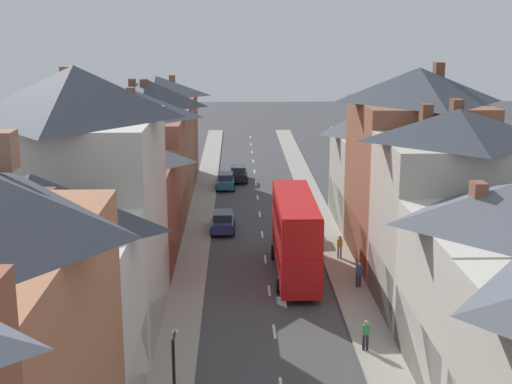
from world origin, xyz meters
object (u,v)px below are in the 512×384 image
object	(u,v)px
double_decker_bus_lead	(295,234)
car_near_blue	(225,181)
car_near_silver	(238,173)
car_mid_black	(223,221)
pedestrian_mid_right	(359,273)
pedestrian_far_left	(340,246)
pedestrian_mid_left	(366,334)
car_parked_right_a	(304,229)

from	to	relation	value
double_decker_bus_lead	car_near_blue	bearing A→B (deg)	101.02
car_near_silver	car_mid_black	distance (m)	18.35
pedestrian_mid_right	pedestrian_far_left	xyz separation A→B (m)	(-0.39, 5.60, 0.00)
car_near_silver	pedestrian_far_left	world-z (taller)	pedestrian_far_left
double_decker_bus_lead	car_near_blue	distance (m)	25.66
double_decker_bus_lead	car_near_blue	size ratio (longest dim) A/B	2.57
car_near_silver	pedestrian_mid_left	bearing A→B (deg)	-81.05
car_parked_right_a	pedestrian_mid_right	size ratio (longest dim) A/B	2.56
car_near_silver	pedestrian_far_left	bearing A→B (deg)	-74.64
car_near_blue	pedestrian_mid_left	xyz separation A→B (m)	(7.57, -36.45, 0.23)
double_decker_bus_lead	pedestrian_mid_left	distance (m)	11.79
car_near_blue	pedestrian_mid_right	size ratio (longest dim) A/B	2.61
car_parked_right_a	pedestrian_mid_left	bearing A→B (deg)	-85.87
car_mid_black	pedestrian_mid_right	bearing A→B (deg)	-55.79
pedestrian_far_left	car_near_silver	bearing A→B (deg)	105.36
car_near_silver	pedestrian_mid_left	world-z (taller)	pedestrian_mid_left
double_decker_bus_lead	pedestrian_mid_right	bearing A→B (deg)	-34.18
car_near_silver	car_mid_black	world-z (taller)	car_near_silver
car_parked_right_a	pedestrian_mid_left	size ratio (longest dim) A/B	2.56
car_parked_right_a	pedestrian_mid_left	xyz separation A→B (m)	(1.37, -19.02, 0.19)
double_decker_bus_lead	pedestrian_mid_left	bearing A→B (deg)	-76.68
car_mid_black	pedestrian_mid_left	xyz separation A→B (m)	(7.57, -21.55, 0.20)
car_near_silver	pedestrian_mid_right	xyz separation A→B (m)	(7.40, -31.10, 0.20)
double_decker_bus_lead	pedestrian_mid_right	distance (m)	4.93
car_mid_black	pedestrian_far_left	size ratio (longest dim) A/B	2.62
car_parked_right_a	double_decker_bus_lead	bearing A→B (deg)	-99.67
double_decker_bus_lead	car_mid_black	bearing A→B (deg)	115.60
car_parked_right_a	car_near_blue	bearing A→B (deg)	109.58
double_decker_bus_lead	pedestrian_far_left	distance (m)	4.89
pedestrian_mid_left	pedestrian_far_left	bearing A→B (deg)	87.10
pedestrian_mid_right	pedestrian_far_left	distance (m)	5.62
car_near_silver	car_parked_right_a	bearing A→B (deg)	-76.76
double_decker_bus_lead	car_parked_right_a	xyz separation A→B (m)	(1.31, 7.68, -1.97)
car_parked_right_a	pedestrian_far_left	distance (m)	5.12
car_parked_right_a	pedestrian_far_left	bearing A→B (deg)	-65.73
double_decker_bus_lead	pedestrian_mid_right	world-z (taller)	double_decker_bus_lead
double_decker_bus_lead	car_parked_right_a	bearing A→B (deg)	80.33
car_near_blue	car_parked_right_a	distance (m)	18.50
car_near_blue	pedestrian_mid_left	size ratio (longest dim) A/B	2.61
pedestrian_far_left	pedestrian_mid_left	bearing A→B (deg)	-92.90
double_decker_bus_lead	car_parked_right_a	distance (m)	8.04
car_parked_right_a	pedestrian_far_left	size ratio (longest dim) A/B	2.56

